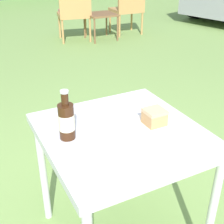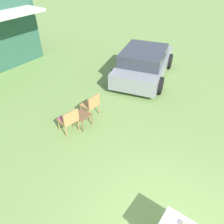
{
  "view_description": "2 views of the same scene",
  "coord_description": "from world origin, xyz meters",
  "px_view_note": "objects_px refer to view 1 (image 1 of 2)",
  "views": [
    {
      "loc": [
        -0.6,
        -1.07,
        1.43
      ],
      "look_at": [
        0.0,
        0.1,
        0.74
      ],
      "focal_mm": 50.0,
      "sensor_mm": 36.0,
      "label": 1
    },
    {
      "loc": [
        -2.11,
        -0.1,
        4.64
      ],
      "look_at": [
        1.91,
        2.84,
        0.9
      ],
      "focal_mm": 35.0,
      "sensor_mm": 36.0,
      "label": 2
    }
  ],
  "objects_px": {
    "cake_on_plate": "(152,121)",
    "cola_bottle_near": "(66,120)",
    "wicker_chair_plain": "(128,7)",
    "patio_table": "(122,145)",
    "wicker_chair_cushioned": "(74,12)",
    "garden_side_table": "(101,17)"
  },
  "relations": [
    {
      "from": "wicker_chair_plain",
      "to": "patio_table",
      "type": "relative_size",
      "value": 1.15
    },
    {
      "from": "patio_table",
      "to": "cake_on_plate",
      "type": "bearing_deg",
      "value": -10.7
    },
    {
      "from": "wicker_chair_plain",
      "to": "garden_side_table",
      "type": "bearing_deg",
      "value": 11.69
    },
    {
      "from": "wicker_chair_cushioned",
      "to": "cola_bottle_near",
      "type": "height_order",
      "value": "cola_bottle_near"
    },
    {
      "from": "wicker_chair_cushioned",
      "to": "patio_table",
      "type": "distance_m",
      "value": 4.23
    },
    {
      "from": "cola_bottle_near",
      "to": "wicker_chair_cushioned",
      "type": "bearing_deg",
      "value": 68.9
    },
    {
      "from": "cake_on_plate",
      "to": "cola_bottle_near",
      "type": "relative_size",
      "value": 0.93
    },
    {
      "from": "garden_side_table",
      "to": "patio_table",
      "type": "xyz_separation_m",
      "value": [
        -1.72,
        -3.9,
        0.22
      ]
    },
    {
      "from": "wicker_chair_cushioned",
      "to": "cola_bottle_near",
      "type": "bearing_deg",
      "value": 80.15
    },
    {
      "from": "wicker_chair_cushioned",
      "to": "cake_on_plate",
      "type": "distance_m",
      "value": 4.22
    },
    {
      "from": "wicker_chair_plain",
      "to": "cola_bottle_near",
      "type": "relative_size",
      "value": 3.65
    },
    {
      "from": "garden_side_table",
      "to": "cake_on_plate",
      "type": "distance_m",
      "value": 4.24
    },
    {
      "from": "wicker_chair_plain",
      "to": "garden_side_table",
      "type": "height_order",
      "value": "wicker_chair_plain"
    },
    {
      "from": "garden_side_table",
      "to": "patio_table",
      "type": "distance_m",
      "value": 4.27
    },
    {
      "from": "wicker_chair_cushioned",
      "to": "garden_side_table",
      "type": "bearing_deg",
      "value": 174.96
    },
    {
      "from": "wicker_chair_cushioned",
      "to": "patio_table",
      "type": "relative_size",
      "value": 1.15
    },
    {
      "from": "cake_on_plate",
      "to": "cola_bottle_near",
      "type": "distance_m",
      "value": 0.4
    },
    {
      "from": "patio_table",
      "to": "wicker_chair_plain",
      "type": "bearing_deg",
      "value": 59.95
    },
    {
      "from": "cola_bottle_near",
      "to": "patio_table",
      "type": "bearing_deg",
      "value": -13.22
    },
    {
      "from": "cola_bottle_near",
      "to": "wicker_chair_plain",
      "type": "bearing_deg",
      "value": 57.05
    },
    {
      "from": "wicker_chair_cushioned",
      "to": "garden_side_table",
      "type": "relative_size",
      "value": 1.72
    },
    {
      "from": "cola_bottle_near",
      "to": "cake_on_plate",
      "type": "bearing_deg",
      "value": -12.28
    }
  ]
}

